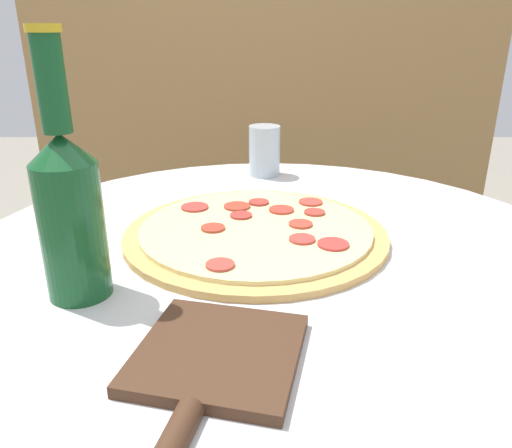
% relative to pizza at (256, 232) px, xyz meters
% --- Properties ---
extents(table, '(0.88, 0.88, 0.69)m').
position_rel_pizza_xyz_m(table, '(0.03, -0.02, -0.17)').
color(table, silver).
rests_on(table, ground_plane).
extents(fence_panel, '(1.31, 0.04, 1.61)m').
position_rel_pizza_xyz_m(fence_panel, '(0.03, 0.78, 0.11)').
color(fence_panel, olive).
rests_on(fence_panel, ground_plane).
extents(pizza, '(0.38, 0.38, 0.02)m').
position_rel_pizza_xyz_m(pizza, '(0.00, 0.00, 0.00)').
color(pizza, tan).
rests_on(pizza, table).
extents(beer_bottle, '(0.07, 0.07, 0.29)m').
position_rel_pizza_xyz_m(beer_bottle, '(-0.20, -0.17, 0.10)').
color(beer_bottle, '#144C23').
rests_on(beer_bottle, table).
extents(pizza_paddle, '(0.17, 0.29, 0.02)m').
position_rel_pizza_xyz_m(pizza_paddle, '(-0.04, -0.31, -0.00)').
color(pizza_paddle, '#422819').
rests_on(pizza_paddle, table).
extents(drinking_glass, '(0.06, 0.06, 0.10)m').
position_rel_pizza_xyz_m(drinking_glass, '(0.02, 0.32, 0.04)').
color(drinking_glass, '#ADBCC6').
rests_on(drinking_glass, table).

